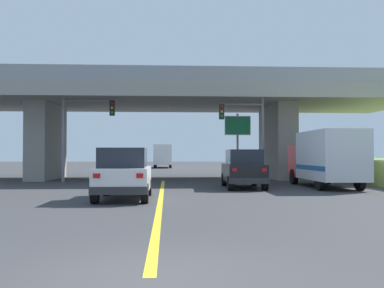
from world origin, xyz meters
name	(u,v)px	position (x,y,z in m)	size (l,w,h in m)	color
ground	(164,179)	(0.00, 26.53, 0.00)	(160.00, 160.00, 0.00)	#353538
overpass_bridge	(164,107)	(0.00, 26.53, 5.24)	(35.61, 10.71, 7.23)	gray
lane_divider_stripe	(161,198)	(0.00, 11.94, 0.00)	(0.20, 23.88, 0.01)	yellow
suv_lead	(124,174)	(-1.44, 11.41, 1.01)	(2.05, 4.28, 2.02)	silver
suv_crossing	(243,169)	(4.26, 17.15, 1.01)	(2.10, 4.62, 2.02)	black
box_truck	(326,158)	(8.78, 17.39, 1.58)	(2.33, 6.86, 2.99)	red
traffic_signal_nearside	(248,126)	(5.41, 22.05, 3.59)	(2.88, 0.36, 5.75)	slate
traffic_signal_farside	(81,124)	(-5.24, 22.68, 3.72)	(3.32, 0.36, 5.75)	slate
highway_sign	(238,131)	(4.95, 23.45, 3.32)	(1.74, 0.17, 4.49)	slate
semi_truck_distant	(163,156)	(-0.31, 54.33, 1.61)	(2.33, 7.58, 3.05)	silver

